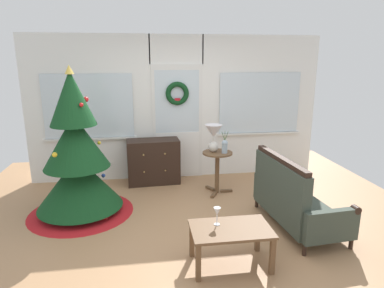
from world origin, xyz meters
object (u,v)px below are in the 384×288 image
object	(u,v)px
christmas_tree	(77,163)
settee_sofa	(292,200)
wine_glass	(217,212)
side_table	(217,164)
gift_box	(101,213)
coffee_table	(231,234)
table_lamp	(214,134)
flower_vase	(225,146)
dresser_cabinet	(153,161)

from	to	relation	value
christmas_tree	settee_sofa	xyz separation A→B (m)	(2.80, -0.82, -0.37)
christmas_tree	wine_glass	distance (m)	2.21
side_table	gift_box	distance (m)	1.95
gift_box	coffee_table	bearing A→B (deg)	-40.73
settee_sofa	table_lamp	xyz separation A→B (m)	(-0.78, 1.30, 0.60)
flower_vase	gift_box	distance (m)	2.11
dresser_cabinet	table_lamp	xyz separation A→B (m)	(0.95, -0.58, 0.59)
christmas_tree	gift_box	xyz separation A→B (m)	(0.30, -0.25, -0.65)
settee_sofa	flower_vase	xyz separation A→B (m)	(-0.62, 1.20, 0.43)
table_lamp	coffee_table	distance (m)	2.11
christmas_tree	settee_sofa	distance (m)	2.94
side_table	gift_box	bearing A→B (deg)	-158.78
settee_sofa	side_table	world-z (taller)	settee_sofa
settee_sofa	flower_vase	size ratio (longest dim) A/B	4.21
flower_vase	gift_box	world-z (taller)	flower_vase
coffee_table	wine_glass	bearing A→B (deg)	144.59
side_table	flower_vase	world-z (taller)	flower_vase
christmas_tree	gift_box	size ratio (longest dim) A/B	11.31
flower_vase	coffee_table	bearing A→B (deg)	-101.54
coffee_table	table_lamp	bearing A→B (deg)	83.47
dresser_cabinet	wine_glass	bearing A→B (deg)	-76.76
side_table	coffee_table	xyz separation A→B (m)	(-0.29, -1.97, -0.12)
table_lamp	gift_box	distance (m)	2.06
dresser_cabinet	flower_vase	bearing A→B (deg)	-31.68
settee_sofa	flower_vase	bearing A→B (deg)	117.22
settee_sofa	wine_glass	bearing A→B (deg)	-151.31
christmas_tree	table_lamp	size ratio (longest dim) A/B	4.70
dresser_cabinet	settee_sofa	size ratio (longest dim) A/B	0.63
dresser_cabinet	side_table	bearing A→B (deg)	-31.76
side_table	coffee_table	size ratio (longest dim) A/B	0.82
table_lamp	wine_glass	bearing A→B (deg)	-100.59
christmas_tree	gift_box	bearing A→B (deg)	-39.77
flower_vase	coffee_table	distance (m)	2.00
side_table	table_lamp	distance (m)	0.49
settee_sofa	gift_box	distance (m)	2.57
flower_vase	gift_box	xyz separation A→B (m)	(-1.88, -0.63, -0.72)
coffee_table	wine_glass	xyz separation A→B (m)	(-0.13, 0.09, 0.21)
christmas_tree	flower_vase	distance (m)	2.21
christmas_tree	table_lamp	world-z (taller)	christmas_tree
christmas_tree	wine_glass	world-z (taller)	christmas_tree
settee_sofa	wine_glass	xyz separation A→B (m)	(-1.13, -0.62, 0.20)
side_table	gift_box	xyz separation A→B (m)	(-1.78, -0.69, -0.40)
wine_glass	gift_box	bearing A→B (deg)	138.81
christmas_tree	flower_vase	world-z (taller)	christmas_tree
christmas_tree	coffee_table	xyz separation A→B (m)	(1.79, -1.53, -0.38)
table_lamp	gift_box	bearing A→B (deg)	-156.97
wine_glass	flower_vase	bearing A→B (deg)	74.08
wine_glass	gift_box	distance (m)	1.87
dresser_cabinet	side_table	distance (m)	1.19
table_lamp	gift_box	xyz separation A→B (m)	(-1.72, -0.73, -0.88)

